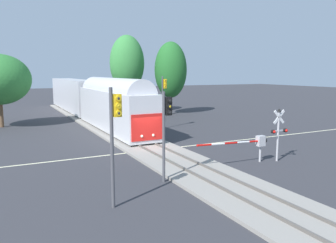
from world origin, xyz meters
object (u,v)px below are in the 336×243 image
commuter_train (90,98)px  elm_centre_background (127,63)px  crossing_gate_near (254,142)px  traffic_signal_median (166,122)px  crossing_signal_mast (279,129)px  traffic_signal_near_left (115,128)px  oak_far_right (171,70)px  traffic_signal_far_side (164,94)px

commuter_train → elm_centre_background: size_ratio=3.52×
crossing_gate_near → traffic_signal_median: (-6.99, -0.89, 1.97)m
commuter_train → crossing_signal_mast: commuter_train is taller
traffic_signal_near_left → crossing_signal_mast: bearing=12.1°
traffic_signal_median → elm_centre_background: elm_centre_background is taller
crossing_gate_near → traffic_signal_near_left: (-10.61, -3.08, 2.22)m
commuter_train → elm_centre_background: bearing=29.5°
crossing_gate_near → traffic_signal_median: traffic_signal_median is taller
crossing_signal_mast → traffic_signal_near_left: (-12.37, -2.65, 1.41)m
traffic_signal_median → oak_far_right: 30.82m
crossing_signal_mast → traffic_signal_near_left: bearing=-167.9°
traffic_signal_median → oak_far_right: oak_far_right is taller
crossing_gate_near → traffic_signal_far_side: (0.70, 15.11, 2.36)m
traffic_signal_near_left → traffic_signal_median: 4.24m
commuter_train → traffic_signal_near_left: size_ratio=7.34×
traffic_signal_near_left → oak_far_right: bearing=58.6°
crossing_gate_near → oak_far_right: bearing=74.5°
elm_centre_background → oak_far_right: 6.35m
commuter_train → oak_far_right: (11.84, 0.50, 3.55)m
traffic_signal_far_side → traffic_signal_near_left: (-11.31, -18.20, -0.13)m
oak_far_right → commuter_train: bearing=-177.6°
traffic_signal_median → elm_centre_background: 31.77m
crossing_signal_mast → traffic_signal_near_left: traffic_signal_near_left is taller
crossing_signal_mast → traffic_signal_median: traffic_signal_median is taller
commuter_train → traffic_signal_far_side: bearing=-63.7°
crossing_signal_mast → traffic_signal_far_side: bearing=93.9°
crossing_gate_near → traffic_signal_near_left: bearing=-163.8°
commuter_train → crossing_signal_mast: (6.31, -26.19, -0.56)m
traffic_signal_median → elm_centre_background: (8.83, 30.26, 3.93)m
crossing_signal_mast → elm_centre_background: bearing=89.9°
commuter_train → crossing_signal_mast: bearing=-76.4°
traffic_signal_far_side → crossing_signal_mast: bearing=-86.1°
traffic_signal_far_side → traffic_signal_median: (-7.69, -16.00, -0.39)m
crossing_signal_mast → elm_centre_background: elm_centre_background is taller
crossing_gate_near → crossing_signal_mast: size_ratio=1.54×
commuter_train → elm_centre_background: (6.38, 3.61, 4.52)m
traffic_signal_far_side → traffic_signal_near_left: bearing=-121.9°
crossing_signal_mast → crossing_gate_near: bearing=166.3°
traffic_signal_far_side → traffic_signal_median: size_ratio=1.12×
traffic_signal_near_left → traffic_signal_median: traffic_signal_near_left is taller
traffic_signal_near_left → elm_centre_background: (12.45, 32.46, 3.67)m
crossing_signal_mast → oak_far_right: oak_far_right is taller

